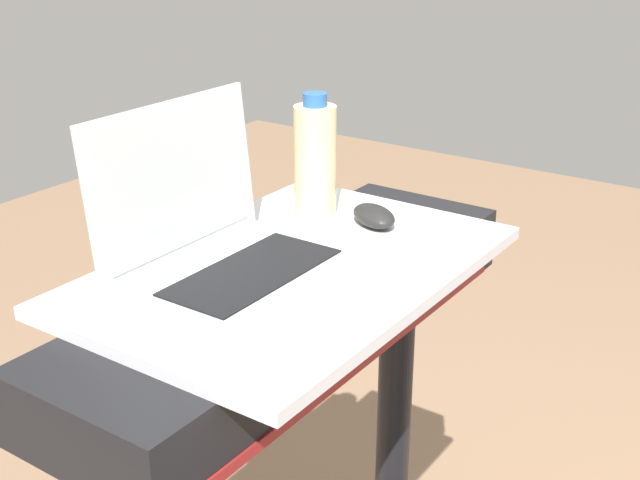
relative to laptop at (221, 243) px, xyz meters
The scene contains 4 objects.
desk_board 0.13m from the laptop, 33.27° to the right, with size 0.68×0.46×0.02m, color silver.
laptop is the anchor object (origin of this frame).
computer_mouse 0.32m from the laptop, 14.78° to the right, with size 0.06×0.10×0.03m, color black.
water_bottle 0.29m from the laptop, ahead, with size 0.07×0.07×0.22m.
Camera 1 is at (-0.96, -0.02, 1.61)m, focal length 47.70 mm.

